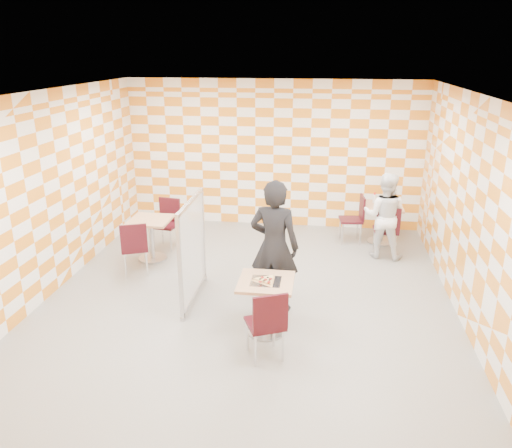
{
  "coord_description": "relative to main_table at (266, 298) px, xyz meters",
  "views": [
    {
      "loc": [
        1.04,
        -6.54,
        3.55
      ],
      "look_at": [
        0.1,
        0.2,
        1.15
      ],
      "focal_mm": 35.0,
      "sensor_mm": 36.0,
      "label": 1
    }
  ],
  "objects": [
    {
      "name": "chair_empty_far",
      "position": [
        -2.18,
        2.77,
        0.04
      ],
      "size": [
        0.48,
        0.49,
        0.92
      ],
      "color": "#390B12",
      "rests_on": "ground"
    },
    {
      "name": "room_shell",
      "position": [
        -0.37,
        1.36,
        0.99
      ],
      "size": [
        7.0,
        7.0,
        7.0
      ],
      "color": "gray",
      "rests_on": "ground"
    },
    {
      "name": "chair_empty_near",
      "position": [
        -2.33,
        1.45,
        0.04
      ],
      "size": [
        0.55,
        0.56,
        0.92
      ],
      "color": "#390B12",
      "rests_on": "ground"
    },
    {
      "name": "man_white",
      "position": [
        1.76,
        2.84,
        0.26
      ],
      "size": [
        0.86,
        0.74,
        1.54
      ],
      "primitive_type": "imported",
      "rotation": [
        0.0,
        0.0,
        2.91
      ],
      "color": "white",
      "rests_on": "ground"
    },
    {
      "name": "man_dark",
      "position": [
        0.03,
        0.67,
        0.45
      ],
      "size": [
        0.76,
        0.57,
        1.91
      ],
      "primitive_type": "imported",
      "rotation": [
        0.0,
        0.0,
        2.97
      ],
      "color": "black",
      "rests_on": "ground"
    },
    {
      "name": "pizza_on_foil",
      "position": [
        -0.0,
        -0.02,
        0.26
      ],
      "size": [
        0.4,
        0.4,
        0.04
      ],
      "color": "silver",
      "rests_on": "main_table"
    },
    {
      "name": "sport_bottle",
      "position": [
        1.65,
        3.69,
        0.33
      ],
      "size": [
        0.06,
        0.06,
        0.2
      ],
      "color": "white",
      "rests_on": "second_table"
    },
    {
      "name": "chair_second_front",
      "position": [
        1.83,
        2.88,
        0.04
      ],
      "size": [
        0.43,
        0.44,
        0.92
      ],
      "color": "#390B12",
      "rests_on": "ground"
    },
    {
      "name": "chair_second_side",
      "position": [
        1.32,
        3.49,
        0.04
      ],
      "size": [
        0.47,
        0.46,
        0.92
      ],
      "color": "#390B12",
      "rests_on": "ground"
    },
    {
      "name": "partition",
      "position": [
        -1.17,
        0.78,
        0.28
      ],
      "size": [
        0.08,
        1.38,
        1.55
      ],
      "color": "white",
      "rests_on": "ground"
    },
    {
      "name": "soda_bottle",
      "position": [
        1.93,
        3.59,
        0.34
      ],
      "size": [
        0.07,
        0.07,
        0.23
      ],
      "color": "black",
      "rests_on": "second_table"
    },
    {
      "name": "chair_main_front",
      "position": [
        0.09,
        -0.63,
        0.04
      ],
      "size": [
        0.56,
        0.57,
        0.92
      ],
      "color": "#390B12",
      "rests_on": "ground"
    },
    {
      "name": "empty_table",
      "position": [
        -2.29,
        2.14,
        0.0
      ],
      "size": [
        0.7,
        0.7,
        0.75
      ],
      "color": "tan",
      "rests_on": "ground"
    },
    {
      "name": "main_table",
      "position": [
        0.0,
        0.0,
        0.0
      ],
      "size": [
        0.7,
        0.7,
        0.75
      ],
      "color": "tan",
      "rests_on": "ground"
    },
    {
      "name": "second_table",
      "position": [
        1.82,
        3.54,
        0.0
      ],
      "size": [
        0.7,
        0.7,
        0.75
      ],
      "color": "tan",
      "rests_on": "ground"
    }
  ]
}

